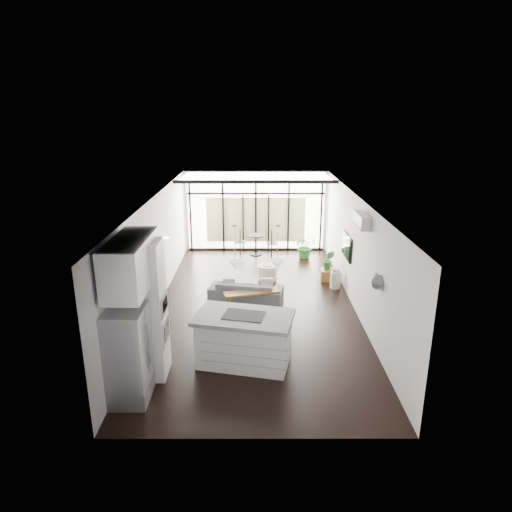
{
  "coord_description": "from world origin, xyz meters",
  "views": [
    {
      "loc": [
        -0.02,
        -10.81,
        4.83
      ],
      "look_at": [
        0.0,
        0.3,
        1.25
      ],
      "focal_mm": 32.0,
      "sensor_mm": 36.0,
      "label": 1
    }
  ],
  "objects_px": {
    "fridge": "(128,355)",
    "pouf": "(267,273)",
    "island": "(244,339)",
    "console_bench": "(252,300)",
    "milk_can": "(336,278)",
    "tv": "(347,246)",
    "sofa": "(246,287)"
  },
  "relations": [
    {
      "from": "island",
      "to": "tv",
      "type": "height_order",
      "value": "tv"
    },
    {
      "from": "island",
      "to": "console_bench",
      "type": "distance_m",
      "value": 2.64
    },
    {
      "from": "sofa",
      "to": "milk_can",
      "type": "relative_size",
      "value": 3.24
    },
    {
      "from": "fridge",
      "to": "tv",
      "type": "bearing_deg",
      "value": 46.83
    },
    {
      "from": "island",
      "to": "sofa",
      "type": "xyz_separation_m",
      "value": [
        -0.03,
        3.08,
        -0.14
      ]
    },
    {
      "from": "island",
      "to": "pouf",
      "type": "height_order",
      "value": "island"
    },
    {
      "from": "island",
      "to": "fridge",
      "type": "distance_m",
      "value": 2.3
    },
    {
      "from": "island",
      "to": "fridge",
      "type": "relative_size",
      "value": 1.11
    },
    {
      "from": "pouf",
      "to": "tv",
      "type": "xyz_separation_m",
      "value": [
        2.12,
        -0.88,
        1.08
      ]
    },
    {
      "from": "milk_can",
      "to": "tv",
      "type": "relative_size",
      "value": 0.54
    },
    {
      "from": "pouf",
      "to": "milk_can",
      "type": "bearing_deg",
      "value": -18.82
    },
    {
      "from": "sofa",
      "to": "milk_can",
      "type": "xyz_separation_m",
      "value": [
        2.51,
        0.92,
        -0.08
      ]
    },
    {
      "from": "console_bench",
      "to": "pouf",
      "type": "xyz_separation_m",
      "value": [
        0.45,
        2.03,
        -0.0
      ]
    },
    {
      "from": "sofa",
      "to": "milk_can",
      "type": "distance_m",
      "value": 2.68
    },
    {
      "from": "island",
      "to": "pouf",
      "type": "distance_m",
      "value": 4.69
    },
    {
      "from": "fridge",
      "to": "pouf",
      "type": "distance_m",
      "value": 6.39
    },
    {
      "from": "milk_can",
      "to": "console_bench",
      "type": "bearing_deg",
      "value": -149.72
    },
    {
      "from": "milk_can",
      "to": "tv",
      "type": "height_order",
      "value": "tv"
    },
    {
      "from": "tv",
      "to": "island",
      "type": "bearing_deg",
      "value": -125.62
    },
    {
      "from": "fridge",
      "to": "island",
      "type": "bearing_deg",
      "value": 31.35
    },
    {
      "from": "island",
      "to": "tv",
      "type": "xyz_separation_m",
      "value": [
        2.7,
        3.76,
        0.79
      ]
    },
    {
      "from": "island",
      "to": "console_bench",
      "type": "relative_size",
      "value": 1.34
    },
    {
      "from": "console_bench",
      "to": "tv",
      "type": "bearing_deg",
      "value": 9.46
    },
    {
      "from": "milk_can",
      "to": "tv",
      "type": "distance_m",
      "value": 1.05
    },
    {
      "from": "milk_can",
      "to": "tv",
      "type": "xyz_separation_m",
      "value": [
        0.21,
        -0.23,
        1.0
      ]
    },
    {
      "from": "fridge",
      "to": "console_bench",
      "type": "relative_size",
      "value": 1.21
    },
    {
      "from": "sofa",
      "to": "pouf",
      "type": "relative_size",
      "value": 3.46
    },
    {
      "from": "console_bench",
      "to": "pouf",
      "type": "height_order",
      "value": "console_bench"
    },
    {
      "from": "sofa",
      "to": "tv",
      "type": "bearing_deg",
      "value": -155.69
    },
    {
      "from": "tv",
      "to": "sofa",
      "type": "bearing_deg",
      "value": -165.92
    },
    {
      "from": "pouf",
      "to": "console_bench",
      "type": "bearing_deg",
      "value": -102.53
    },
    {
      "from": "island",
      "to": "pouf",
      "type": "bearing_deg",
      "value": 95.49
    }
  ]
}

